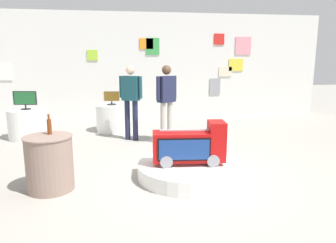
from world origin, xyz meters
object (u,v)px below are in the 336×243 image
Objects in this scene: tv_on_left_rear at (25,99)px; bottle_on_side_table at (49,126)px; display_pedestal_center_rear at (112,118)px; side_table_round at (50,163)px; shopper_browsing_rear at (131,97)px; display_pedestal_left_rear at (27,124)px; main_display_pedestal at (188,170)px; novelty_firetruck_tv at (190,147)px; shopper_browsing_near_truck at (167,98)px; tv_on_center_rear at (112,98)px.

bottle_on_side_table is (1.11, -3.08, -0.01)m from tv_on_left_rear.
bottle_on_side_table is at bearing -103.65° from display_pedestal_center_rear.
shopper_browsing_rear reaches higher than side_table_round.
display_pedestal_left_rear is 1.59× the size of tv_on_left_rear.
main_display_pedestal is 0.40m from novelty_firetruck_tv.
novelty_firetruck_tv is 0.68× the size of shopper_browsing_rear.
tv_on_left_rear is (-3.16, 3.05, 0.81)m from main_display_pedestal.
tv_on_left_rear is 1.82× the size of bottle_on_side_table.
display_pedestal_left_rear is 2.55m from shopper_browsing_rear.
novelty_firetruck_tv is 0.68× the size of shopper_browsing_near_truck.
side_table_round reaches higher than main_display_pedestal.
tv_on_center_rear is (-1.20, 3.47, 0.75)m from main_display_pedestal.
bottle_on_side_table is at bearing -70.18° from display_pedestal_left_rear.
bottle_on_side_table is at bearing -179.49° from novelty_firetruck_tv.
bottle_on_side_table is at bearing -103.67° from tv_on_center_rear.
display_pedestal_center_rear is at bearing 131.53° from shopper_browsing_near_truck.
display_pedestal_center_rear is 0.48× the size of shopper_browsing_rear.
bottle_on_side_table reaches higher than display_pedestal_center_rear.
tv_on_center_rear is 1.40× the size of bottle_on_side_table.
shopper_browsing_rear reaches higher than novelty_firetruck_tv.
display_pedestal_center_rear is 0.52m from tv_on_center_rear.
shopper_browsing_near_truck reaches higher than bottle_on_side_table.
bottle_on_side_table is (-0.85, -3.50, 0.04)m from tv_on_center_rear.
side_table_round is 3.12m from shopper_browsing_near_truck.
display_pedestal_center_rear reaches higher than main_display_pedestal.
tv_on_left_rear is 0.66× the size of display_pedestal_center_rear.
display_pedestal_left_rear is at bearing -168.03° from tv_on_center_rear.
display_pedestal_left_rear is 1.08× the size of side_table_round.
shopper_browsing_rear is at bearing -65.59° from display_pedestal_center_rear.
side_table_round is (1.10, -3.20, -0.52)m from tv_on_left_rear.
tv_on_center_rear reaches higher than display_pedestal_left_rear.
novelty_firetruck_tv is at bearing -70.61° from tv_on_center_rear.
bottle_on_side_table is at bearing 85.09° from side_table_round.
side_table_round reaches higher than display_pedestal_left_rear.
shopper_browsing_rear reaches higher than main_display_pedestal.
main_display_pedestal is 0.95× the size of shopper_browsing_rear.
main_display_pedestal is 2.20m from bottle_on_side_table.
shopper_browsing_rear is at bearing 63.04° from bottle_on_side_table.
display_pedestal_center_rear is (-1.23, 3.48, -0.17)m from novelty_firetruck_tv.
novelty_firetruck_tv is 1.35× the size of display_pedestal_left_rear.
display_pedestal_center_rear is 3.72m from side_table_round.
display_pedestal_left_rear is (-3.16, 3.05, 0.23)m from main_display_pedestal.
side_table_round is 0.52m from bottle_on_side_table.
shopper_browsing_near_truck is (-0.03, 2.14, 0.49)m from novelty_firetruck_tv.
main_display_pedestal is at bearing 4.07° from side_table_round.
novelty_firetruck_tv is 2.09m from side_table_round.
side_table_round is 0.47× the size of shopper_browsing_rear.
shopper_browsing_rear is (1.30, 2.65, 0.59)m from side_table_round.
display_pedestal_center_rear is at bearing 97.64° from tv_on_center_rear.
shopper_browsing_near_truck reaches higher than side_table_round.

